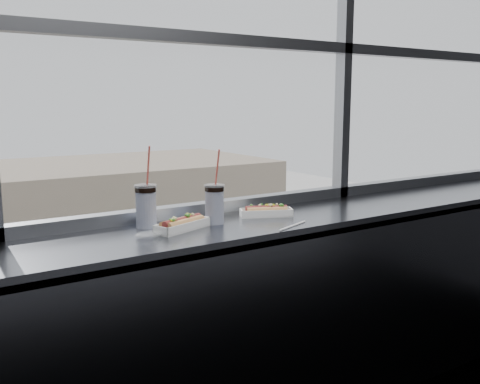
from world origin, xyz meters
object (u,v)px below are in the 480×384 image
hotdog_tray_left (182,224)px  car_near_d (178,384)px  pedestrian_c (23,304)px  car_far_c (212,297)px  pedestrian_d (98,295)px  soda_cup_right (215,202)px  car_near_e (281,353)px  hotdog_tray_right (266,211)px  soda_cup_left (146,204)px  loose_straw (293,226)px  tree_right (147,250)px  wrapper (149,235)px

hotdog_tray_left → car_near_d: hotdog_tray_left is taller
pedestrian_c → car_far_c: bearing=61.8°
car_far_c → pedestrian_d: (-5.62, 3.94, 0.02)m
soda_cup_right → car_near_e: bearing=51.2°
hotdog_tray_right → soda_cup_left: 0.63m
car_near_d → car_far_c: bearing=-44.3°
hotdog_tray_left → loose_straw: (0.47, -0.23, -0.02)m
soda_cup_left → pedestrian_c: (4.64, 29.32, -11.18)m
soda_cup_right → tree_right: (11.64, 28.23, -8.72)m
soda_cup_right → loose_straw: 0.39m
car_far_c → pedestrian_d: size_ratio=2.89×
car_near_e → tree_right: 12.31m
hotdog_tray_right → pedestrian_d: (8.07, 28.18, -10.98)m
car_far_c → car_near_e: car_far_c is taller
soda_cup_left → pedestrian_c: size_ratio=0.19×
hotdog_tray_right → soda_cup_left: (-0.62, 0.11, 0.09)m
soda_cup_left → car_near_e: bearing=50.3°
hotdog_tray_right → soda_cup_right: soda_cup_right is taller
soda_cup_left → tree_right: bearing=67.0°
hotdog_tray_left → car_far_c: 30.19m
hotdog_tray_left → car_near_d: 21.13m
wrapper → car_near_d: (8.10, 16.31, -10.91)m
hotdog_tray_left → car_far_c: bearing=39.7°
pedestrian_c → soda_cup_left: bearing=-9.0°
wrapper → tree_right: wrapper is taller
soda_cup_left → loose_straw: 0.70m
loose_straw → car_near_e: (12.80, 16.50, -10.98)m
soda_cup_right → tree_right: size_ratio=0.07×
wrapper → pedestrian_c: (4.71, 29.50, -11.08)m
soda_cup_left → car_far_c: 30.16m
wrapper → pedestrian_c: 31.86m
hotdog_tray_left → wrapper: size_ratio=2.74×
wrapper → soda_cup_right: bearing=12.1°
loose_straw → car_near_d: (7.44, 16.50, -10.90)m
hotdog_tray_right → car_near_e: (12.76, 16.24, -11.00)m
car_near_d → car_near_e: (5.36, 0.00, -0.08)m
loose_straw → wrapper: (-0.66, 0.18, 0.01)m
hotdog_tray_right → car_near_d: hotdog_tray_right is taller
wrapper → loose_straw: bearing=-15.5°
pedestrian_c → tree_right: tree_right is taller
pedestrian_d → tree_right: (3.27, 0.06, 2.34)m
soda_cup_right → wrapper: size_ratio=3.28×
wrapper → car_far_c: bearing=59.4°
pedestrian_c → soda_cup_right: bearing=-8.4°
hotdog_tray_left → soda_cup_left: size_ratio=0.78×
hotdog_tray_left → loose_straw: bearing=-46.0°
hotdog_tray_left → pedestrian_c: 31.80m
hotdog_tray_left → pedestrian_d: bearing=53.1°
hotdog_tray_right → wrapper: hotdog_tray_right is taller
hotdog_tray_right → pedestrian_c: hotdog_tray_right is taller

